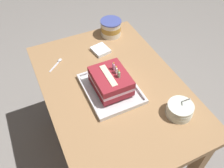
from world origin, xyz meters
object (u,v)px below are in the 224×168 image
bowl_stack (180,110)px  napkin_pile (100,50)px  birthday_cake (111,81)px  serving_spoon_near_tray (58,62)px  foil_tray (111,89)px  ice_cream_tub (111,28)px

bowl_stack → napkin_pile: size_ratio=1.10×
birthday_cake → serving_spoon_near_tray: (-0.33, -0.19, -0.07)m
foil_tray → napkin_pile: 0.33m
birthday_cake → bowl_stack: size_ratio=1.61×
foil_tray → ice_cream_tub: ice_cream_tub is taller
ice_cream_tub → napkin_pile: bearing=-45.3°
birthday_cake → foil_tray: bearing=-90.0°
napkin_pile → birthday_cake: bearing=-13.7°
birthday_cake → bowl_stack: bearing=39.9°
foil_tray → napkin_pile: size_ratio=2.78×
birthday_cake → napkin_pile: birthday_cake is taller
foil_tray → bowl_stack: 0.37m
ice_cream_tub → napkin_pile: ice_cream_tub is taller
ice_cream_tub → foil_tray: bearing=-25.1°
ice_cream_tub → napkin_pile: size_ratio=1.15×
birthday_cake → napkin_pile: (-0.32, 0.08, -0.06)m
napkin_pile → foil_tray: bearing=-13.7°
serving_spoon_near_tray → foil_tray: bearing=30.0°
napkin_pile → ice_cream_tub: bearing=134.7°
serving_spoon_near_tray → napkin_pile: size_ratio=0.88×
birthday_cake → napkin_pile: 0.34m
bowl_stack → serving_spoon_near_tray: size_ratio=1.25×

